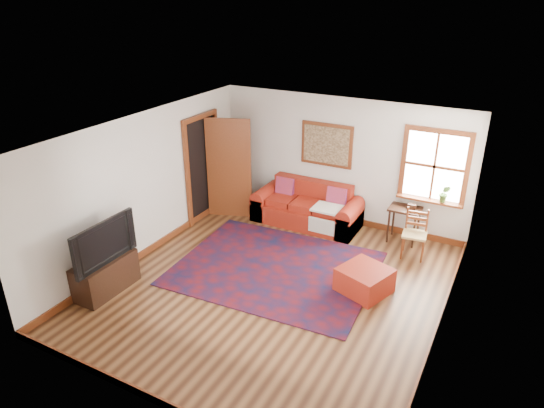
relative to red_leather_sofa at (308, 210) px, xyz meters
The scene contains 13 objects.
ground 2.40m from the red_leather_sofa, 78.17° to the right, with size 5.50×5.50×0.00m, color #3C1F10.
room_envelope 2.74m from the red_leather_sofa, 78.10° to the right, with size 5.04×5.54×2.52m.
window 2.52m from the red_leather_sofa, ahead, with size 1.18×0.20×1.38m.
doorway 1.97m from the red_leather_sofa, 162.09° to the right, with size 0.89×1.08×2.14m.
framed_artwork 1.34m from the red_leather_sofa, 63.33° to the left, with size 1.05×0.07×0.85m.
persian_rug 1.90m from the red_leather_sofa, 82.20° to the right, with size 3.22×2.58×0.02m, color #510B10.
red_leather_sofa is the anchor object (origin of this frame).
red_ottoman 2.53m from the red_leather_sofa, 45.32° to the right, with size 0.69×0.69×0.40m, color maroon.
side_table 1.91m from the red_leather_sofa, ahead, with size 0.56×0.42×0.68m.
ladder_back_chair 2.21m from the red_leather_sofa, ahead, with size 0.45×0.43×0.86m.
media_cabinet 4.07m from the red_leather_sofa, 115.79° to the right, with size 0.45×1.01×0.55m, color black.
television 4.14m from the red_leather_sofa, 115.31° to the right, with size 1.18×0.15×0.68m, color black.
candle_hurricane 3.75m from the red_leather_sofa, 117.42° to the right, with size 0.12×0.12×0.18m.
Camera 1 is at (3.01, -5.73, 4.35)m, focal length 32.00 mm.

